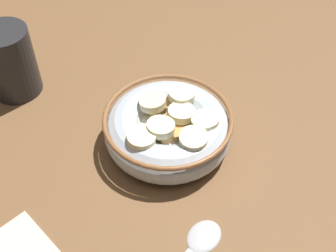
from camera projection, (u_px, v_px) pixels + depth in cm
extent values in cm
cube|color=brown|center=(168.00, 147.00, 58.67)|extent=(99.37, 99.37, 2.00)
cylinder|color=#B2BCC6|center=(168.00, 140.00, 57.71)|extent=(8.77, 8.77, 0.60)
torus|color=#B2BCC6|center=(168.00, 129.00, 56.20)|extent=(15.95, 15.95, 4.72)
torus|color=brown|center=(168.00, 118.00, 54.69)|extent=(16.07, 16.07, 0.60)
cylinder|color=white|center=(168.00, 126.00, 55.73)|extent=(13.12, 13.12, 0.40)
cube|color=tan|center=(165.00, 136.00, 53.82)|extent=(2.35, 2.29, 1.05)
cube|color=#AD7F42|center=(171.00, 104.00, 57.35)|extent=(2.63, 2.64, 0.93)
cube|color=#AD7F42|center=(195.00, 143.00, 53.14)|extent=(2.30, 2.21, 1.13)
cube|color=tan|center=(152.00, 107.00, 56.86)|extent=(2.41, 2.36, 1.05)
cube|color=tan|center=(156.00, 126.00, 54.81)|extent=(2.61, 2.61, 0.88)
cube|color=#AD7F42|center=(208.00, 137.00, 53.68)|extent=(2.50, 2.47, 1.01)
cube|color=tan|center=(170.00, 121.00, 55.48)|extent=(2.39, 2.37, 0.92)
cube|color=tan|center=(168.00, 157.00, 51.47)|extent=(2.26, 2.27, 0.91)
cube|color=tan|center=(142.00, 100.00, 57.87)|extent=(2.72, 2.68, 1.15)
cube|color=#B78947|center=(183.00, 131.00, 54.14)|extent=(2.61, 2.63, 0.96)
cube|color=tan|center=(208.00, 125.00, 54.79)|extent=(2.11, 2.10, 0.91)
cube|color=tan|center=(185.00, 120.00, 55.49)|extent=(2.55, 2.59, 1.06)
cube|color=#B78947|center=(208.00, 111.00, 56.75)|extent=(2.05, 2.08, 0.95)
cylinder|color=beige|center=(161.00, 127.00, 53.02)|extent=(3.93, 3.98, 1.32)
cylinder|color=beige|center=(141.00, 139.00, 51.95)|extent=(4.02, 4.05, 1.20)
cylinder|color=#F4EABC|center=(205.00, 121.00, 54.09)|extent=(4.84, 4.80, 1.35)
cylinder|color=beige|center=(153.00, 102.00, 56.15)|extent=(4.52, 4.44, 1.50)
cylinder|color=#F4EABC|center=(197.00, 137.00, 52.07)|extent=(4.61, 4.62, 1.26)
cylinder|color=#F9EFC6|center=(182.00, 94.00, 56.70)|extent=(4.75, 4.76, 1.10)
cylinder|color=#F4EABC|center=(181.00, 113.00, 54.89)|extent=(4.32, 4.34, 1.36)
ellipsoid|color=#B7B7BC|center=(204.00, 235.00, 48.44)|extent=(4.33, 5.07, 0.80)
cylinder|color=#262628|center=(10.00, 62.00, 61.14)|extent=(6.87, 6.87, 9.88)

